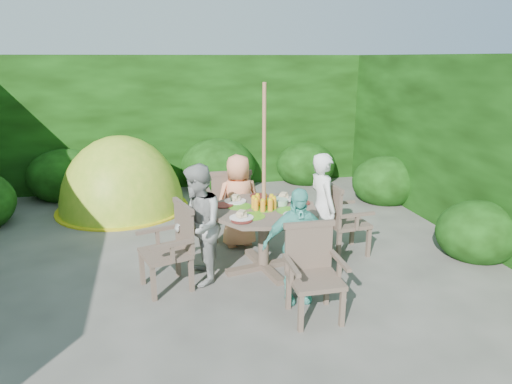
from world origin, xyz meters
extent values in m
plane|color=#4B4843|center=(0.00, 0.00, 0.00)|extent=(60.00, 60.00, 0.00)
cube|color=black|center=(0.00, 4.00, 1.25)|extent=(9.00, 1.00, 2.50)
cube|color=black|center=(4.00, 0.00, 1.25)|extent=(1.00, 9.00, 2.50)
cylinder|color=#4A3B30|center=(0.59, -0.34, 0.36)|extent=(0.13, 0.13, 0.72)
cube|color=#4A3B30|center=(0.59, -0.34, 0.03)|extent=(0.96, 0.28, 0.06)
cube|color=#4A3B30|center=(0.59, -0.34, 0.03)|extent=(0.28, 0.96, 0.06)
cylinder|color=#4A3B30|center=(0.59, -0.34, 0.74)|extent=(1.54, 1.54, 0.04)
cylinder|color=#45A01B|center=(0.39, -0.58, 0.77)|extent=(0.30, 0.30, 0.00)
cylinder|color=#45A01B|center=(0.85, -0.49, 0.77)|extent=(0.30, 0.30, 0.00)
cylinder|color=#45A01B|center=(0.32, -0.20, 0.77)|extent=(0.30, 0.30, 0.00)
cylinder|color=#45A01B|center=(0.78, -0.11, 0.77)|extent=(0.30, 0.30, 0.00)
cylinder|color=#45A01B|center=(0.59, -0.34, 0.77)|extent=(0.30, 0.30, 0.00)
cylinder|color=white|center=(0.91, -0.07, 0.77)|extent=(0.27, 0.27, 0.01)
cylinder|color=white|center=(0.31, -0.02, 0.77)|extent=(0.27, 0.27, 0.01)
cylinder|color=white|center=(0.27, -0.62, 0.77)|extent=(0.27, 0.27, 0.01)
cylinder|color=white|center=(0.87, -0.67, 0.77)|extent=(0.27, 0.27, 0.01)
cylinder|color=#AD1A0B|center=(1.07, -0.25, 0.77)|extent=(0.23, 0.23, 0.01)
cylinder|color=#AD1A0B|center=(0.65, 0.14, 0.77)|extent=(0.23, 0.23, 0.01)
cylinder|color=#AD1A0B|center=(0.15, -0.14, 0.77)|extent=(0.23, 0.23, 0.01)
cylinder|color=#AD1A0B|center=(0.25, -0.70, 0.77)|extent=(0.23, 0.23, 0.01)
cylinder|color=#AD1A0B|center=(0.82, -0.77, 0.77)|extent=(0.23, 0.23, 0.01)
cylinder|color=green|center=(0.81, -0.25, 0.80)|extent=(0.19, 0.19, 0.06)
cylinder|color=#9C643E|center=(0.59, -0.34, 1.10)|extent=(0.05, 0.05, 2.20)
cube|color=#4A3B30|center=(1.75, -0.12, 0.41)|extent=(0.51, 0.53, 0.05)
cube|color=#4A3B30|center=(1.97, -0.32, 0.20)|extent=(0.05, 0.05, 0.40)
cube|color=#4A3B30|center=(1.94, 0.10, 0.20)|extent=(0.05, 0.05, 0.40)
cube|color=#4A3B30|center=(1.55, -0.35, 0.20)|extent=(0.05, 0.05, 0.40)
cube|color=#4A3B30|center=(1.52, 0.07, 0.20)|extent=(0.05, 0.05, 0.40)
cube|color=#4A3B30|center=(1.52, -0.14, 0.67)|extent=(0.08, 0.50, 0.48)
cube|color=#4A3B30|center=(1.77, -0.37, 0.60)|extent=(0.48, 0.08, 0.04)
cube|color=#4A3B30|center=(1.73, 0.12, 0.60)|extent=(0.48, 0.08, 0.04)
cube|color=#4A3B30|center=(-0.57, -0.57, 0.41)|extent=(0.60, 0.61, 0.05)
cube|color=#4A3B30|center=(-0.83, -0.42, 0.20)|extent=(0.06, 0.06, 0.40)
cube|color=#4A3B30|center=(-0.71, -0.83, 0.20)|extent=(0.06, 0.06, 0.40)
cube|color=#4A3B30|center=(-0.43, -0.30, 0.20)|extent=(0.06, 0.06, 0.40)
cube|color=#4A3B30|center=(-0.31, -0.71, 0.20)|extent=(0.06, 0.06, 0.40)
cube|color=#4A3B30|center=(-0.35, -0.50, 0.67)|extent=(0.18, 0.49, 0.48)
cube|color=#4A3B30|center=(-0.64, -0.33, 0.60)|extent=(0.47, 0.18, 0.04)
cube|color=#4A3B30|center=(-0.50, -0.80, 0.60)|extent=(0.47, 0.18, 0.04)
cube|color=#4A3B30|center=(0.37, 0.81, 0.44)|extent=(0.53, 0.51, 0.05)
cube|color=#4A3B30|center=(0.59, 1.04, 0.21)|extent=(0.05, 0.05, 0.43)
cube|color=#4A3B30|center=(0.15, 1.04, 0.21)|extent=(0.05, 0.05, 0.43)
cube|color=#4A3B30|center=(0.59, 0.59, 0.21)|extent=(0.05, 0.05, 0.43)
cube|color=#4A3B30|center=(0.14, 0.59, 0.21)|extent=(0.05, 0.05, 0.43)
cube|color=#4A3B30|center=(0.36, 0.57, 0.71)|extent=(0.53, 0.05, 0.51)
cube|color=#4A3B30|center=(0.63, 0.81, 0.64)|extent=(0.06, 0.51, 0.04)
cube|color=#4A3B30|center=(0.10, 0.82, 0.64)|extent=(0.06, 0.51, 0.04)
cube|color=#4A3B30|center=(0.81, -1.50, 0.40)|extent=(0.49, 0.47, 0.05)
cube|color=#4A3B30|center=(0.60, -1.71, 0.19)|extent=(0.05, 0.05, 0.39)
cube|color=#4A3B30|center=(1.01, -1.71, 0.19)|extent=(0.05, 0.05, 0.39)
cube|color=#4A3B30|center=(0.61, -1.30, 0.19)|extent=(0.05, 0.05, 0.39)
cube|color=#4A3B30|center=(1.02, -1.30, 0.19)|extent=(0.05, 0.05, 0.39)
cube|color=#4A3B30|center=(0.81, -1.28, 0.65)|extent=(0.48, 0.04, 0.46)
cube|color=#4A3B30|center=(0.57, -1.50, 0.58)|extent=(0.05, 0.46, 0.04)
cube|color=#4A3B30|center=(1.05, -1.51, 0.58)|extent=(0.05, 0.46, 0.04)
imported|color=white|center=(1.37, -0.20, 0.68)|extent=(0.38, 0.53, 1.36)
imported|color=#A2A49E|center=(-0.20, -0.49, 0.68)|extent=(0.55, 0.68, 1.36)
imported|color=#FE9A69|center=(0.44, 0.44, 0.63)|extent=(0.64, 0.45, 1.25)
imported|color=#52BFAE|center=(0.74, -1.13, 0.61)|extent=(0.73, 0.33, 1.22)
ellipsoid|color=#88B723|center=(-1.17, 2.40, 0.00)|extent=(2.47, 2.47, 2.47)
ellipsoid|color=black|center=(-1.00, 1.73, 0.00)|extent=(0.77, 0.53, 0.85)
cylinder|color=gold|center=(-1.17, 2.40, 0.01)|extent=(2.16, 2.16, 0.03)
camera|label=1|loc=(-0.65, -5.23, 2.46)|focal=32.00mm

